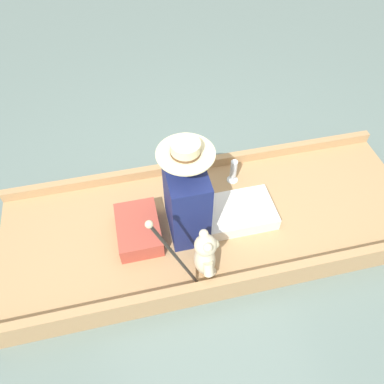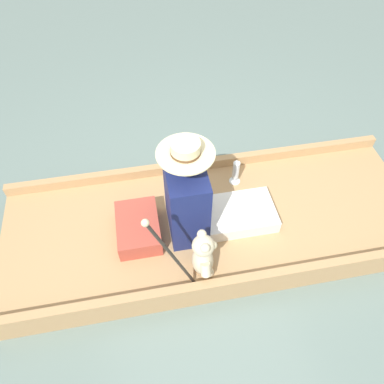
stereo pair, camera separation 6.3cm
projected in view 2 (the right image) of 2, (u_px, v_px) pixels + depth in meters
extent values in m
plane|color=slate|center=(213.00, 231.00, 2.97)|extent=(16.00, 16.00, 0.00)
cube|color=tan|center=(213.00, 225.00, 2.91)|extent=(1.16, 3.16, 0.16)
cube|color=tan|center=(200.00, 164.00, 3.16)|extent=(0.06, 3.16, 0.09)
cube|color=tan|center=(232.00, 283.00, 2.47)|extent=(0.06, 3.16, 0.09)
cube|color=#B24738|center=(138.00, 228.00, 2.71)|extent=(0.43, 0.30, 0.14)
cube|color=white|center=(239.00, 214.00, 2.81)|extent=(0.36, 0.53, 0.11)
cube|color=navy|center=(186.00, 201.00, 2.57)|extent=(0.40, 0.26, 0.61)
cube|color=beige|center=(206.00, 194.00, 2.55)|extent=(0.04, 0.01, 0.33)
cube|color=white|center=(202.00, 179.00, 2.60)|extent=(0.02, 0.01, 0.36)
cube|color=white|center=(209.00, 204.00, 2.46)|extent=(0.02, 0.01, 0.36)
sphere|color=tan|center=(186.00, 161.00, 2.27)|extent=(0.19, 0.19, 0.19)
cylinder|color=beige|center=(186.00, 153.00, 2.22)|extent=(0.36, 0.36, 0.01)
cylinder|color=beige|center=(185.00, 148.00, 2.18)|extent=(0.18, 0.18, 0.08)
cylinder|color=brown|center=(185.00, 151.00, 2.20)|extent=(0.18, 0.18, 0.02)
ellipsoid|color=beige|center=(203.00, 260.00, 2.48)|extent=(0.17, 0.14, 0.25)
sphere|color=beige|center=(203.00, 246.00, 2.34)|extent=(0.15, 0.15, 0.15)
sphere|color=tan|center=(213.00, 245.00, 2.35)|extent=(0.06, 0.06, 0.06)
sphere|color=beige|center=(202.00, 234.00, 2.33)|extent=(0.06, 0.06, 0.06)
sphere|color=beige|center=(205.00, 248.00, 2.26)|extent=(0.06, 0.06, 0.06)
cylinder|color=beige|center=(200.00, 245.00, 2.50)|extent=(0.10, 0.06, 0.11)
cylinder|color=beige|center=(206.00, 269.00, 2.39)|extent=(0.10, 0.06, 0.11)
sphere|color=beige|center=(206.00, 260.00, 2.59)|extent=(0.07, 0.07, 0.07)
sphere|color=beige|center=(209.00, 272.00, 2.53)|extent=(0.07, 0.07, 0.07)
cylinder|color=silver|center=(235.00, 181.00, 3.09)|extent=(0.09, 0.09, 0.01)
cylinder|color=silver|center=(235.00, 179.00, 3.07)|extent=(0.01, 0.01, 0.05)
cylinder|color=silver|center=(236.00, 170.00, 2.99)|extent=(0.06, 0.06, 0.16)
cylinder|color=#2D2823|center=(173.00, 257.00, 2.21)|extent=(0.02, 0.28, 0.77)
sphere|color=beige|center=(145.00, 223.00, 1.90)|extent=(0.04, 0.04, 0.04)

